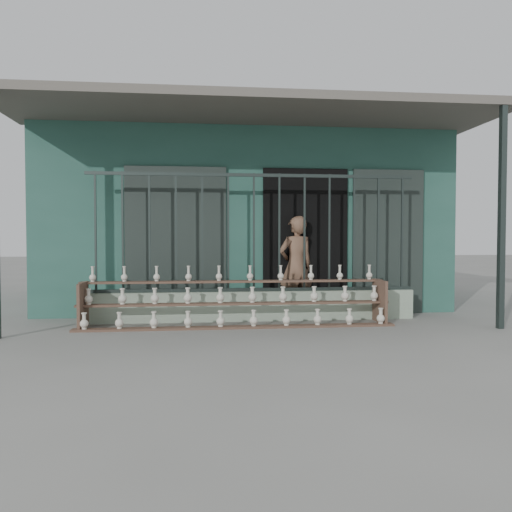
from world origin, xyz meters
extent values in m
plane|color=slate|center=(0.00, 0.00, 0.00)|extent=(60.00, 60.00, 0.00)
cube|color=#275448|center=(0.00, 4.30, 1.60)|extent=(7.00, 5.00, 3.20)
cube|color=black|center=(0.90, 1.82, 1.20)|extent=(1.40, 0.12, 2.40)
cube|color=black|center=(-1.20, 1.78, 1.20)|extent=(1.60, 0.08, 2.40)
cube|color=black|center=(2.30, 1.78, 1.20)|extent=(1.20, 0.08, 2.40)
cube|color=#59544C|center=(0.00, 1.20, 3.15)|extent=(7.40, 2.00, 0.12)
cube|color=#283330|center=(3.35, 0.25, 1.55)|extent=(0.08, 0.08, 3.10)
cube|color=#95A991|center=(0.00, 1.30, 0.23)|extent=(5.00, 0.20, 0.45)
cube|color=#283330|center=(-2.35, 1.30, 1.35)|extent=(0.03, 0.03, 1.80)
cube|color=#283330|center=(-1.96, 1.30, 1.35)|extent=(0.03, 0.03, 1.80)
cube|color=#283330|center=(-1.57, 1.30, 1.35)|extent=(0.03, 0.03, 1.80)
cube|color=#283330|center=(-1.18, 1.30, 1.35)|extent=(0.03, 0.03, 1.80)
cube|color=#283330|center=(-0.78, 1.30, 1.35)|extent=(0.03, 0.03, 1.80)
cube|color=#283330|center=(-0.39, 1.30, 1.35)|extent=(0.03, 0.03, 1.80)
cube|color=#283330|center=(0.00, 1.30, 1.35)|extent=(0.03, 0.03, 1.80)
cube|color=#283330|center=(0.39, 1.30, 1.35)|extent=(0.03, 0.03, 1.80)
cube|color=#283330|center=(0.78, 1.30, 1.35)|extent=(0.03, 0.03, 1.80)
cube|color=#283330|center=(1.17, 1.30, 1.35)|extent=(0.03, 0.03, 1.80)
cube|color=#283330|center=(1.57, 1.30, 1.35)|extent=(0.03, 0.03, 1.80)
cube|color=#283330|center=(1.96, 1.30, 1.35)|extent=(0.03, 0.03, 1.80)
cube|color=#283330|center=(2.35, 1.30, 1.35)|extent=(0.03, 0.03, 1.80)
cube|color=#283330|center=(0.00, 1.30, 2.22)|extent=(5.00, 0.04, 0.05)
cube|color=#283330|center=(0.00, 1.30, 0.47)|extent=(5.00, 0.04, 0.05)
cube|color=brown|center=(-0.30, 0.65, 0.01)|extent=(4.50, 0.18, 0.03)
cube|color=brown|center=(-0.30, 0.90, 0.32)|extent=(4.50, 0.18, 0.03)
cube|color=brown|center=(-0.30, 1.15, 0.61)|extent=(4.50, 0.18, 0.03)
cube|color=brown|center=(-2.45, 0.90, 0.32)|extent=(0.04, 0.55, 0.64)
cube|color=brown|center=(1.85, 0.90, 0.32)|extent=(0.04, 0.55, 0.64)
imported|color=brown|center=(0.72, 1.65, 0.81)|extent=(0.68, 0.54, 1.62)
camera|label=1|loc=(-0.79, -6.27, 1.26)|focal=35.00mm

